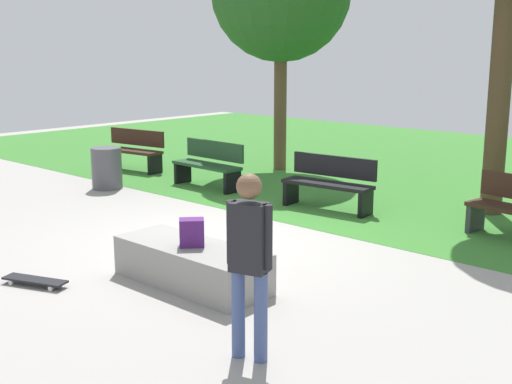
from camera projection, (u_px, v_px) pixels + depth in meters
name	position (u px, v px, depth m)	size (l,w,h in m)	color
ground_plane	(219.00, 240.00, 9.50)	(28.00, 28.00, 0.00)	#9E9993
grass_lawn	(459.00, 169.00, 15.05)	(26.60, 12.63, 0.01)	#387A2D
concrete_ledge	(191.00, 264.00, 7.69)	(1.95, 0.76, 0.48)	gray
backpack_on_ledge	(192.00, 233.00, 7.57)	(0.28, 0.20, 0.32)	#4C1E66
skater_performing_trick	(249.00, 253.00, 5.67)	(0.42, 0.28, 1.67)	#3F5184
skateboard_by_ledge	(35.00, 280.00, 7.67)	(0.82, 0.48, 0.08)	black
park_bench_far_left	(329.00, 182.00, 11.24)	(1.64, 0.62, 0.91)	black
park_bench_near_path	(133.00, 149.00, 14.91)	(1.65, 0.69, 0.91)	#331E14
park_bench_center_lawn	(209.00, 163.00, 13.04)	(1.61, 0.52, 0.91)	#1E4223
trash_bin	(107.00, 168.00, 12.95)	(0.59, 0.59, 0.81)	#4C4C51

